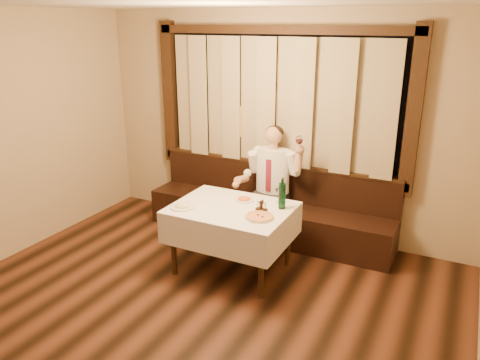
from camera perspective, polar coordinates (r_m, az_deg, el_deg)
The scene contains 10 objects.
room at distance 4.19m, azimuth -5.72°, elevation 2.79°, with size 5.01×6.01×2.81m.
banquette at distance 6.05m, azimuth 3.50°, elevation -3.92°, with size 3.20×0.61×0.94m.
dining_table at distance 5.07m, azimuth -1.02°, elevation -4.39°, with size 1.27×0.97×0.76m.
pizza at distance 4.75m, azimuth 2.40°, elevation -4.50°, with size 0.30×0.30×0.03m.
pasta_red at distance 5.19m, azimuth 0.50°, elevation -2.18°, with size 0.23×0.23×0.08m.
pasta_cream at distance 5.04m, azimuth -7.04°, elevation -2.94°, with size 0.27×0.27×0.09m.
green_bottle at distance 4.95m, azimuth 5.15°, elevation -1.87°, with size 0.08×0.08×0.35m.
table_wine_glass at distance 5.11m, azimuth 4.75°, elevation -1.31°, with size 0.07×0.07×0.19m.
cruet_caddy at distance 4.89m, azimuth 2.64°, elevation -3.40°, with size 0.12×0.07×0.12m.
seated_man at distance 5.77m, azimuth 3.78°, elevation 0.50°, with size 0.80×0.60×1.45m.
Camera 1 is at (2.17, -2.42, 2.65)m, focal length 35.00 mm.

